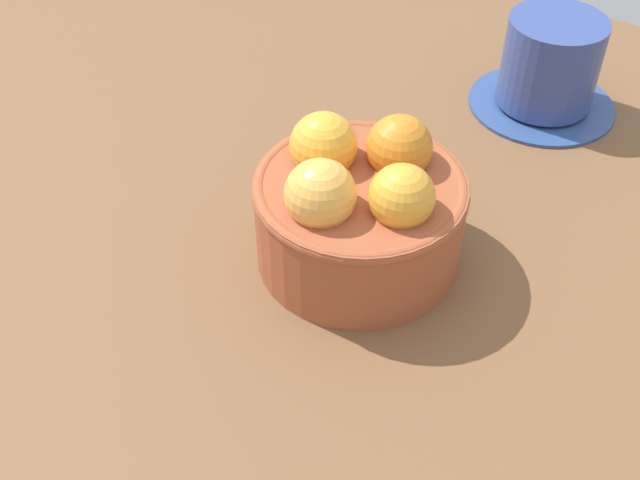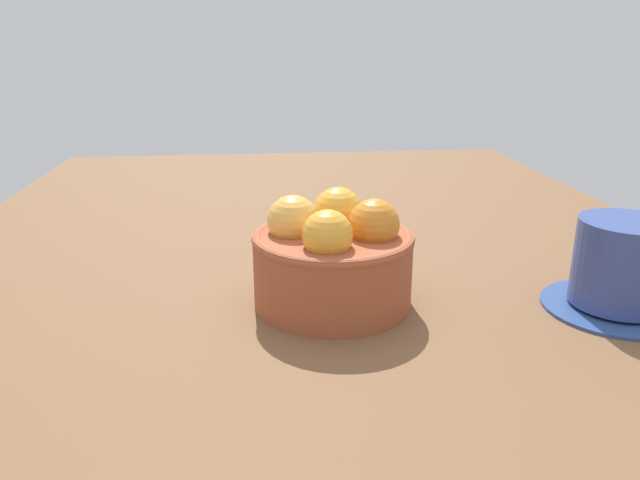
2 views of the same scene
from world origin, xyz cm
name	(u,v)px [view 2 (image 2 of 2)]	position (x,y,z in cm)	size (l,w,h in cm)	color
ground_plane	(332,321)	(0.00, 0.00, -1.86)	(152.22, 88.55, 3.72)	brown
terracotta_bowl	(333,257)	(0.04, 0.00, 4.48)	(14.43, 14.43, 10.02)	#9E4C2D
coffee_cup	(621,270)	(-3.88, -25.10, 3.77)	(12.76, 12.76, 8.26)	#2F4A85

